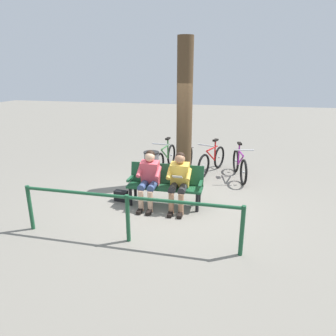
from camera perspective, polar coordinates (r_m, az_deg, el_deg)
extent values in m
plane|color=slate|center=(6.76, 1.02, -6.51)|extent=(40.00, 40.00, 0.00)
cube|color=#194C2D|center=(6.48, -0.60, -3.53)|extent=(1.60, 0.45, 0.05)
cube|color=#194C2D|center=(6.57, -0.23, -1.03)|extent=(1.60, 0.15, 0.42)
cube|color=#194C2D|center=(6.32, 6.14, -2.91)|extent=(0.06, 0.40, 0.05)
cube|color=#194C2D|center=(6.64, -7.01, -1.90)|extent=(0.06, 0.40, 0.05)
cylinder|color=black|center=(6.30, 5.49, -6.49)|extent=(0.07, 0.07, 0.40)
cylinder|color=black|center=(6.61, -7.05, -5.35)|extent=(0.07, 0.07, 0.40)
cylinder|color=black|center=(6.61, 5.86, -5.29)|extent=(0.07, 0.07, 0.40)
cylinder|color=black|center=(6.90, -6.12, -4.27)|extent=(0.07, 0.07, 0.40)
cube|color=gold|center=(6.34, 2.25, -1.29)|extent=(0.38, 0.31, 0.55)
sphere|color=#A87554|center=(6.21, 2.26, 1.74)|extent=(0.21, 0.21, 0.21)
sphere|color=black|center=(6.23, 2.31, 2.14)|extent=(0.20, 0.20, 0.20)
cylinder|color=#262628|center=(6.22, 2.81, -3.87)|extent=(0.15, 0.40, 0.15)
cylinder|color=#A87554|center=(6.14, 2.45, -6.84)|extent=(0.11, 0.11, 0.45)
cube|color=black|center=(6.13, 2.26, -8.83)|extent=(0.09, 0.22, 0.07)
cylinder|color=gold|center=(6.18, 3.89, -1.23)|extent=(0.09, 0.31, 0.23)
cylinder|color=#262628|center=(6.25, 0.99, -3.72)|extent=(0.15, 0.40, 0.15)
cylinder|color=#A87554|center=(6.17, 0.61, -6.68)|extent=(0.11, 0.11, 0.45)
cube|color=black|center=(6.17, 0.41, -8.66)|extent=(0.09, 0.22, 0.07)
cylinder|color=gold|center=(6.25, 0.26, -0.98)|extent=(0.09, 0.31, 0.23)
cube|color=silver|center=(6.04, 1.75, -1.67)|extent=(0.20, 0.12, 0.09)
cube|color=#D84C59|center=(6.48, -3.33, -0.89)|extent=(0.38, 0.31, 0.55)
sphere|color=#D8A884|center=(6.35, -3.43, 2.08)|extent=(0.21, 0.21, 0.21)
sphere|color=black|center=(6.37, -3.36, 2.47)|extent=(0.20, 0.20, 0.20)
cylinder|color=#334772|center=(6.35, -2.91, -3.40)|extent=(0.15, 0.40, 0.15)
cylinder|color=#D8A884|center=(6.27, -3.35, -6.31)|extent=(0.11, 0.11, 0.45)
cube|color=black|center=(6.27, -3.57, -8.26)|extent=(0.09, 0.22, 0.07)
cylinder|color=#D84C59|center=(6.30, -1.88, -0.82)|extent=(0.09, 0.31, 0.23)
cylinder|color=#334772|center=(6.40, -4.64, -3.25)|extent=(0.15, 0.40, 0.15)
cylinder|color=#D8A884|center=(6.32, -5.11, -6.13)|extent=(0.11, 0.11, 0.45)
cube|color=black|center=(6.32, -5.33, -8.06)|extent=(0.09, 0.22, 0.07)
cylinder|color=#D84C59|center=(6.40, -5.35, -0.57)|extent=(0.09, 0.31, 0.23)
cube|color=black|center=(6.88, -8.79, -5.20)|extent=(0.32, 0.18, 0.24)
cylinder|color=#4C3823|center=(7.55, 3.10, 10.13)|extent=(0.38, 0.38, 3.55)
cylinder|color=slate|center=(8.17, -3.11, 0.47)|extent=(0.40, 0.40, 0.70)
cylinder|color=black|center=(8.06, -3.15, 2.94)|extent=(0.41, 0.41, 0.03)
torus|color=black|center=(7.92, 13.98, -0.76)|extent=(0.19, 0.66, 0.66)
cylinder|color=silver|center=(7.92, 13.98, -0.76)|extent=(0.06, 0.07, 0.06)
torus|color=black|center=(8.88, 12.61, 1.34)|extent=(0.19, 0.66, 0.66)
cylinder|color=silver|center=(8.88, 12.61, 1.34)|extent=(0.06, 0.07, 0.06)
cylinder|color=#8C268C|center=(8.29, 13.44, 2.85)|extent=(0.17, 0.63, 0.04)
cylinder|color=#8C268C|center=(8.27, 13.45, 1.37)|extent=(0.16, 0.59, 0.43)
cylinder|color=#8C268C|center=(8.49, 13.15, 2.66)|extent=(0.04, 0.04, 0.55)
cube|color=black|center=(8.42, 13.29, 4.49)|extent=(0.13, 0.23, 0.05)
cylinder|color=#B2B2B7|center=(7.87, 14.12, 3.28)|extent=(0.48, 0.13, 0.03)
torus|color=black|center=(8.24, 6.69, 0.39)|extent=(0.28, 0.64, 0.66)
cylinder|color=silver|center=(8.24, 6.69, 0.39)|extent=(0.07, 0.07, 0.06)
torus|color=black|center=(9.13, 9.59, 2.00)|extent=(0.28, 0.64, 0.66)
cylinder|color=silver|center=(9.13, 9.59, 2.00)|extent=(0.07, 0.07, 0.06)
cylinder|color=#B71414|center=(8.58, 8.32, 3.66)|extent=(0.26, 0.61, 0.04)
cylinder|color=#B71414|center=(8.57, 8.04, 2.26)|extent=(0.24, 0.57, 0.43)
cylinder|color=#B71414|center=(8.77, 8.81, 3.40)|extent=(0.04, 0.04, 0.55)
cube|color=black|center=(8.70, 8.90, 5.18)|extent=(0.16, 0.24, 0.05)
cylinder|color=#B2B2B7|center=(8.19, 7.15, 4.24)|extent=(0.46, 0.20, 0.03)
torus|color=black|center=(8.03, 2.99, 0.02)|extent=(0.06, 0.66, 0.66)
cylinder|color=silver|center=(8.03, 2.99, 0.02)|extent=(0.05, 0.06, 0.06)
torus|color=black|center=(9.00, 4.14, 1.96)|extent=(0.06, 0.66, 0.66)
cylinder|color=silver|center=(9.00, 4.14, 1.96)|extent=(0.05, 0.06, 0.06)
cylinder|color=#8C268C|center=(8.41, 3.65, 3.52)|extent=(0.04, 0.63, 0.04)
cylinder|color=#8C268C|center=(8.39, 3.53, 2.07)|extent=(0.04, 0.60, 0.43)
cylinder|color=#8C268C|center=(8.61, 3.84, 3.30)|extent=(0.04, 0.04, 0.55)
cube|color=black|center=(8.54, 3.88, 5.12)|extent=(0.09, 0.22, 0.05)
cylinder|color=#B2B2B7|center=(7.98, 3.18, 4.00)|extent=(0.48, 0.03, 0.03)
torus|color=black|center=(8.31, -1.60, 0.66)|extent=(0.13, 0.66, 0.66)
cylinder|color=silver|center=(8.31, -1.60, 0.66)|extent=(0.06, 0.07, 0.06)
torus|color=black|center=(9.24, 0.63, 2.43)|extent=(0.13, 0.66, 0.66)
cylinder|color=silver|center=(9.24, 0.63, 2.43)|extent=(0.06, 0.07, 0.06)
cylinder|color=#337238|center=(8.67, -0.43, 4.00)|extent=(0.11, 0.63, 0.04)
cylinder|color=#337238|center=(8.65, -0.61, 2.59)|extent=(0.10, 0.60, 0.43)
cylinder|color=#337238|center=(8.86, -0.03, 3.77)|extent=(0.04, 0.04, 0.55)
cube|color=black|center=(8.80, -0.03, 5.54)|extent=(0.11, 0.23, 0.05)
cylinder|color=#B2B2B7|center=(8.26, -1.38, 4.50)|extent=(0.48, 0.08, 0.03)
cylinder|color=#194C2D|center=(4.92, 13.71, -11.40)|extent=(0.07, 0.07, 0.85)
cylinder|color=#194C2D|center=(5.20, -7.54, -9.36)|extent=(0.07, 0.07, 0.85)
cylinder|color=#194C2D|center=(6.06, -24.43, -6.80)|extent=(0.07, 0.07, 0.85)
cylinder|color=#194C2D|center=(5.04, -7.72, -5.46)|extent=(3.73, 0.06, 0.06)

